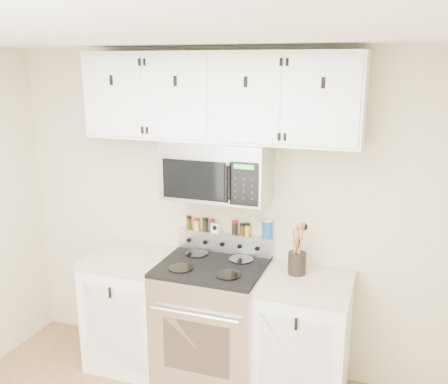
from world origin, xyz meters
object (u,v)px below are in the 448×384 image
Objects in this scene: utensil_crock at (297,261)px; salt_canister at (267,229)px; range at (212,321)px; microwave at (218,170)px.

utensil_crock reaches higher than salt_canister.
range is at bearing -170.16° from utensil_crock.
microwave is at bearing 89.77° from range.
range is 1.45× the size of microwave.
microwave is 2.03× the size of utensil_crock.
range is at bearing -140.30° from salt_canister.
salt_canister reaches higher than range.
range is at bearing -90.23° from microwave.
range is 0.81m from salt_canister.
salt_canister is at bearing 39.70° from range.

